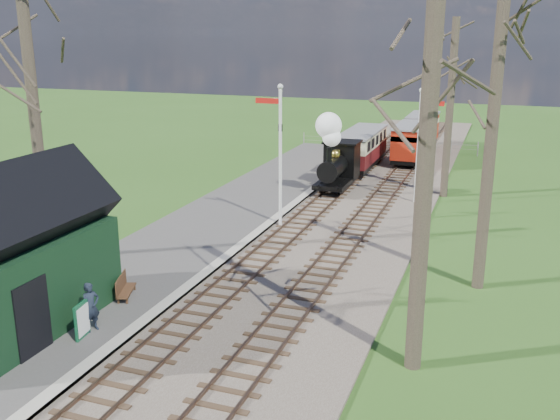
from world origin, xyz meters
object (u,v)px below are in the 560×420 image
(red_carriage_b, at_px, (422,130))
(sign_board, at_px, (82,320))
(locomotive, at_px, (336,156))
(red_carriage_a, at_px, (411,142))
(semaphore_far, at_px, (420,137))
(coach, at_px, (362,147))
(station_shed, at_px, (9,259))
(person, at_px, (91,307))
(bench, at_px, (123,287))
(semaphore_near, at_px, (279,146))

(red_carriage_b, height_order, sign_board, red_carriage_b)
(locomotive, xyz_separation_m, sign_board, (-2.19, -18.64, -1.27))
(red_carriage_a, bearing_deg, sign_board, -99.89)
(sign_board, bearing_deg, red_carriage_a, 80.11)
(semaphore_far, bearing_deg, coach, 122.48)
(coach, relative_size, red_carriage_a, 1.41)
(coach, bearing_deg, station_shed, -99.80)
(person, bearing_deg, station_shed, 129.33)
(red_carriage_a, relative_size, bench, 3.77)
(semaphore_far, distance_m, person, 18.76)
(red_carriage_b, bearing_deg, person, -98.38)
(semaphore_near, xyz_separation_m, bench, (-1.92, -9.12, -3.09))
(semaphore_far, xyz_separation_m, person, (-6.58, -17.40, -2.44))
(coach, xyz_separation_m, bench, (-2.68, -21.99, -0.92))
(semaphore_near, height_order, coach, semaphore_near)
(semaphore_near, bearing_deg, coach, 86.58)
(semaphore_far, xyz_separation_m, sign_board, (-6.57, -17.83, -2.65))
(locomotive, height_order, red_carriage_b, locomotive)
(red_carriage_a, distance_m, sign_board, 27.97)
(bench, bearing_deg, locomotive, 80.48)
(locomotive, bearing_deg, semaphore_near, -96.35)
(locomotive, xyz_separation_m, red_carriage_a, (2.61, 8.91, -0.54))
(bench, distance_m, person, 2.36)
(semaphore_near, relative_size, red_carriage_b, 1.29)
(station_shed, height_order, semaphore_near, semaphore_near)
(station_shed, distance_m, semaphore_far, 20.01)
(locomotive, bearing_deg, bench, -99.52)
(red_carriage_b, distance_m, person, 32.97)
(semaphore_near, distance_m, sign_board, 12.27)
(semaphore_near, bearing_deg, station_shed, -106.38)
(semaphore_far, height_order, coach, semaphore_far)
(coach, bearing_deg, bench, -96.96)
(semaphore_near, xyz_separation_m, coach, (0.77, 12.87, -2.18))
(coach, bearing_deg, semaphore_near, -93.42)
(station_shed, relative_size, semaphore_far, 1.10)
(sign_board, bearing_deg, person, 90.34)
(semaphore_far, relative_size, locomotive, 1.35)
(red_carriage_a, bearing_deg, coach, -132.42)
(station_shed, xyz_separation_m, semaphore_near, (3.53, 12.00, 1.35))
(semaphore_near, height_order, person, semaphore_near)
(sign_board, relative_size, person, 0.71)
(station_shed, height_order, red_carriage_a, station_shed)
(station_shed, bearing_deg, sign_board, 4.77)
(red_carriage_b, xyz_separation_m, bench, (-5.28, -30.33, -0.90))
(sign_board, xyz_separation_m, bench, (-0.48, 2.71, -0.17))
(semaphore_far, relative_size, sign_board, 5.69)
(locomotive, height_order, bench, locomotive)
(locomotive, bearing_deg, red_carriage_a, 73.65)
(red_carriage_a, relative_size, sign_board, 4.81)
(station_shed, relative_size, semaphore_near, 1.01)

